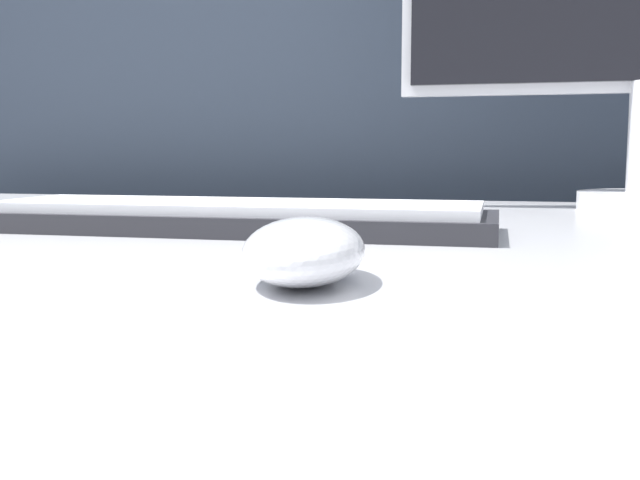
{
  "coord_description": "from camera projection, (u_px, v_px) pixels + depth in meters",
  "views": [
    {
      "loc": [
        0.05,
        -0.55,
        0.77
      ],
      "look_at": [
        -0.05,
        -0.17,
        0.72
      ],
      "focal_mm": 42.0,
      "sensor_mm": 36.0,
      "label": 1
    }
  ],
  "objects": [
    {
      "name": "keyboard",
      "position": [
        236.0,
        217.0,
        0.61
      ],
      "size": [
        0.42,
        0.14,
        0.02
      ],
      "rotation": [
        0.0,
        0.0,
        0.01
      ],
      "color": "#28282D",
      "rests_on": "desk"
    },
    {
      "name": "partition_panel",
      "position": [
        473.0,
        183.0,
        1.12
      ],
      "size": [
        5.0,
        0.03,
        1.45
      ],
      "color": "#333D4C",
      "rests_on": "ground_plane"
    },
    {
      "name": "computer_mouse_near",
      "position": [
        305.0,
        251.0,
        0.36
      ],
      "size": [
        0.07,
        0.11,
        0.03
      ],
      "rotation": [
        0.0,
        0.0,
        0.13
      ],
      "color": "white",
      "rests_on": "desk"
    }
  ]
}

